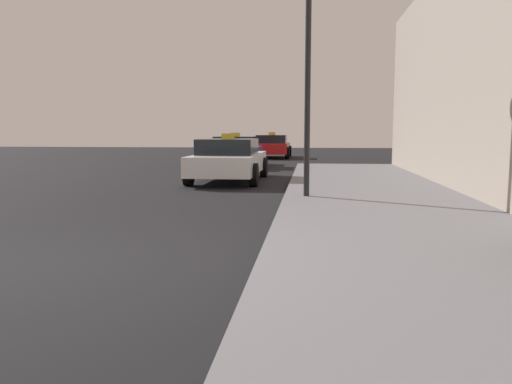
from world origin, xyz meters
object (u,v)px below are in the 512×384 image
car_white (229,160)px  car_blue (236,151)px  street_lamp (308,49)px  car_red (272,146)px

car_white → car_blue: 6.20m
car_white → street_lamp: bearing=-61.8°
car_white → car_red: size_ratio=1.10×
car_white → car_blue: bearing=96.5°
car_blue → street_lamp: bearing=-73.8°
car_blue → car_red: 7.20m
car_blue → car_red: (0.97, 7.13, -0.00)m
car_white → car_red: same height
street_lamp → car_blue: bearing=106.2°
car_white → car_blue: (-0.70, 6.16, -0.00)m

